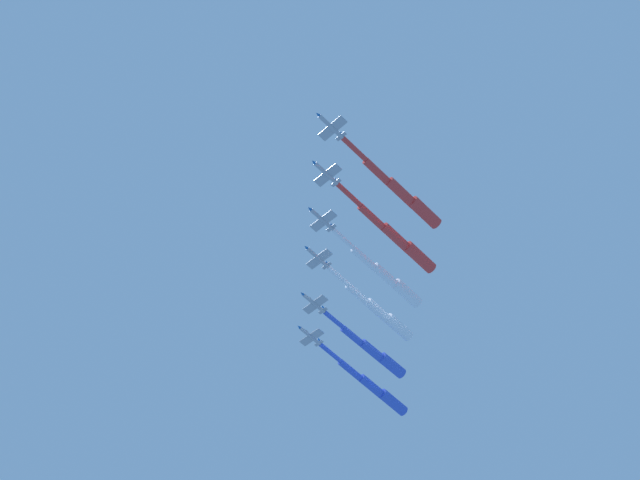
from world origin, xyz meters
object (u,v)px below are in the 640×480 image
(jet_starboard_inner, at_px, (385,275))
(jet_starboard_mid, at_px, (372,350))
(jet_port_inner, at_px, (396,237))
(jet_port_outer, at_px, (372,386))
(jet_lead, at_px, (401,192))
(jet_port_mid, at_px, (378,310))

(jet_starboard_inner, bearing_deg, jet_starboard_mid, -31.60)
(jet_port_inner, bearing_deg, jet_port_outer, -33.03)
(jet_starboard_mid, relative_size, jet_port_outer, 0.90)
(jet_lead, distance_m, jet_port_outer, 73.29)
(jet_lead, bearing_deg, jet_starboard_inner, -31.55)
(jet_port_inner, bearing_deg, jet_starboard_inner, -26.70)
(jet_starboard_inner, bearing_deg, jet_port_outer, -34.90)
(jet_lead, distance_m, jet_starboard_mid, 56.44)
(jet_port_mid, relative_size, jet_starboard_mid, 1.04)
(jet_starboard_inner, distance_m, jet_port_outer, 44.81)
(jet_port_mid, bearing_deg, jet_starboard_inner, 147.81)
(jet_port_inner, bearing_deg, jet_lead, 144.25)
(jet_lead, relative_size, jet_port_mid, 1.03)
(jet_port_inner, xyz_separation_m, jet_starboard_inner, (11.87, -5.97, -0.14))
(jet_lead, xyz_separation_m, jet_port_inner, (12.41, -8.94, 1.12))
(jet_port_inner, height_order, jet_port_mid, jet_port_mid)
(jet_starboard_inner, distance_m, jet_starboard_mid, 27.94)
(jet_port_inner, height_order, jet_port_outer, jet_port_outer)
(jet_starboard_mid, xyz_separation_m, jet_port_outer, (12.90, -10.96, 2.64))
(jet_port_inner, xyz_separation_m, jet_port_mid, (24.22, -13.75, 2.44))
(jet_port_inner, height_order, jet_starboard_mid, jet_port_inner)
(jet_starboard_inner, xyz_separation_m, jet_port_outer, (36.70, -25.61, 2.42))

